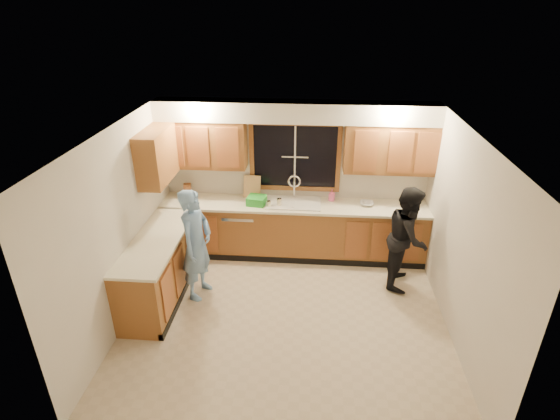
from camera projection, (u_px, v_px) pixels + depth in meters
The scene contains 26 objects.
floor at pixel (286, 316), 5.86m from camera, with size 4.20×4.20×0.00m, color beige.
ceiling at pixel (287, 135), 4.76m from camera, with size 4.20×4.20×0.00m, color silver.
wall_back at pixel (295, 177), 7.01m from camera, with size 4.20×4.20×0.00m, color beige.
wall_left at pixel (120, 228), 5.47m from camera, with size 3.80×3.80×0.00m, color beige.
wall_right at pixel (464, 242), 5.16m from camera, with size 3.80×3.80×0.00m, color beige.
base_cabinets_back at pixel (293, 230), 7.10m from camera, with size 4.20×0.60×0.88m, color brown.
base_cabinets_left at pixel (160, 268), 6.12m from camera, with size 0.60×1.90×0.88m, color brown.
countertop_back at pixel (293, 205), 6.89m from camera, with size 4.20×0.63×0.04m, color #F4EBCD.
countertop_left at pixel (157, 240), 5.91m from camera, with size 0.63×1.90×0.04m, color #F4EBCD.
upper_cabinets_left at pixel (202, 144), 6.72m from camera, with size 1.35×0.33×0.75m, color brown.
upper_cabinets_right at pixel (390, 148), 6.51m from camera, with size 1.35×0.33×0.75m, color brown.
upper_cabinets_return at pixel (157, 156), 6.21m from camera, with size 0.33×0.90×0.75m, color brown.
soffit at pixel (295, 112), 6.37m from camera, with size 4.20×0.35×0.30m, color silver.
window_frame at pixel (295, 157), 6.85m from camera, with size 1.44×0.03×1.14m.
sink at pixel (293, 207), 6.92m from camera, with size 0.86×0.52×0.57m.
dishwasher at pixel (241, 230), 7.17m from camera, with size 0.60×0.56×0.82m, color white.
stove at pixel (145, 292), 5.60m from camera, with size 0.58×0.75×0.90m, color white.
man at pixel (196, 245), 5.97m from camera, with size 0.59×0.39×1.62m, color #6A93C8.
woman at pixel (408, 237), 6.23m from camera, with size 0.75×0.58×1.54m, color black.
knife_block at pixel (188, 190), 7.11m from camera, with size 0.12×0.10×0.21m, color #A1592C.
cutting_board at pixel (252, 187), 7.04m from camera, with size 0.28×0.02×0.37m, color tan.
dish_crate at pixel (257, 200), 6.85m from camera, with size 0.28×0.26×0.13m, color green.
soap_bottle at pixel (332, 195), 6.96m from camera, with size 0.08×0.09×0.19m, color pink.
bowl at pixel (367, 204), 6.83m from camera, with size 0.22×0.22×0.05m, color silver.
can_left at pixel (269, 204), 6.75m from camera, with size 0.06×0.06×0.11m, color beige.
can_right at pixel (279, 202), 6.78m from camera, with size 0.07×0.07×0.13m, color beige.
Camera 1 is at (0.30, -4.63, 3.86)m, focal length 28.00 mm.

